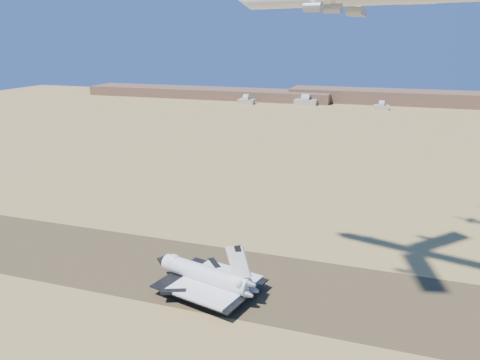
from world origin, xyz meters
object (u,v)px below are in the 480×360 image
(crew_c, at_px, (221,303))
(chase_jet_d, at_px, (420,2))
(shuttle, at_px, (204,276))
(crew_a, at_px, (211,301))
(crew_b, at_px, (218,302))

(crew_c, bearing_deg, chase_jet_d, -101.71)
(shuttle, height_order, crew_a, shuttle)
(crew_b, bearing_deg, crew_a, 46.75)
(shuttle, height_order, chase_jet_d, chase_jet_d)
(shuttle, distance_m, crew_c, 13.15)
(crew_a, distance_m, chase_jet_d, 138.33)
(crew_a, relative_size, crew_b, 0.90)
(shuttle, relative_size, crew_c, 25.25)
(crew_a, distance_m, crew_b, 2.90)
(chase_jet_d, bearing_deg, crew_a, -109.46)
(crew_a, xyz_separation_m, crew_c, (4.06, -0.58, 0.02))
(crew_c, distance_m, chase_jet_d, 136.92)
(crew_b, height_order, chase_jet_d, chase_jet_d)
(crew_b, bearing_deg, shuttle, 10.96)
(chase_jet_d, bearing_deg, shuttle, -114.82)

